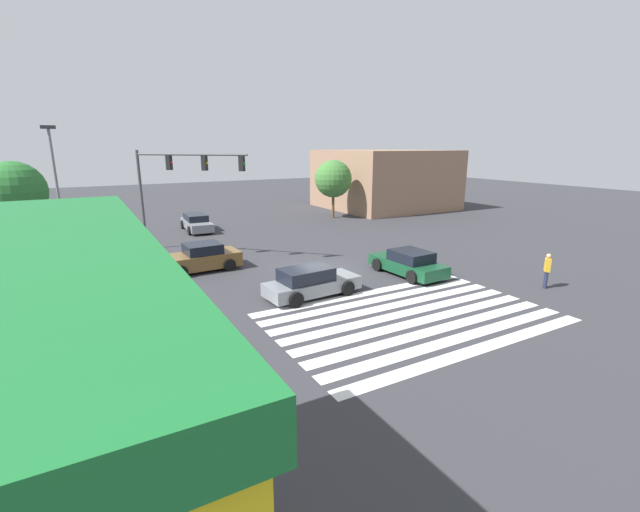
% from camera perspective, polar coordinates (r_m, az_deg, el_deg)
% --- Properties ---
extents(ground_plane, '(128.80, 128.80, 0.00)m').
position_cam_1_polar(ground_plane, '(24.10, -0.00, -2.00)').
color(ground_plane, '#333338').
extents(crosswalk_markings, '(11.59, 7.25, 0.01)m').
position_cam_1_polar(crosswalk_markings, '(18.15, 12.14, -7.98)').
color(crosswalk_markings, silver).
rests_on(crosswalk_markings, ground_plane).
extents(traffic_signal_mast, '(5.20, 5.20, 6.60)m').
position_cam_1_polar(traffic_signal_mast, '(26.95, -18.71, 9.67)').
color(traffic_signal_mast, '#47474C').
rests_on(traffic_signal_mast, ground_plane).
extents(car_0, '(2.12, 4.92, 1.36)m').
position_cam_1_polar(car_0, '(36.92, -16.14, 4.30)').
color(car_0, gray).
rests_on(car_0, ground_plane).
extents(car_1, '(4.41, 2.34, 1.53)m').
position_cam_1_polar(car_1, '(24.96, -15.60, -0.26)').
color(car_1, brown).
rests_on(car_1, ground_plane).
extents(car_2, '(4.65, 2.20, 1.40)m').
position_cam_1_polar(car_2, '(19.92, -1.25, -3.56)').
color(car_2, gray).
rests_on(car_2, ground_plane).
extents(car_4, '(2.27, 4.54, 1.37)m').
position_cam_1_polar(car_4, '(23.74, 11.69, -0.94)').
color(car_4, '#144728').
rests_on(car_4, ground_plane).
extents(corner_building, '(12.41, 12.41, 6.37)m').
position_cam_1_polar(corner_building, '(49.45, 8.57, 10.09)').
color(corner_building, '#937056').
rests_on(corner_building, ground_plane).
extents(pedestrian, '(0.41, 0.41, 1.75)m').
position_cam_1_polar(pedestrian, '(23.75, 28.03, -1.52)').
color(pedestrian, '#232842').
rests_on(pedestrian, ground_plane).
extents(street_light_pole_a, '(0.80, 0.36, 8.02)m').
position_cam_1_polar(street_light_pole_a, '(31.17, -31.74, 8.62)').
color(street_light_pole_a, slate).
rests_on(street_light_pole_a, ground_plane).
extents(tree_corner_a, '(3.79, 3.79, 5.93)m').
position_cam_1_polar(tree_corner_a, '(33.80, -35.59, 7.05)').
color(tree_corner_a, brown).
rests_on(tree_corner_a, ground_plane).
extents(tree_corner_b, '(3.55, 3.55, 5.55)m').
position_cam_1_polar(tree_corner_b, '(41.61, 1.78, 10.24)').
color(tree_corner_b, brown).
rests_on(tree_corner_b, ground_plane).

